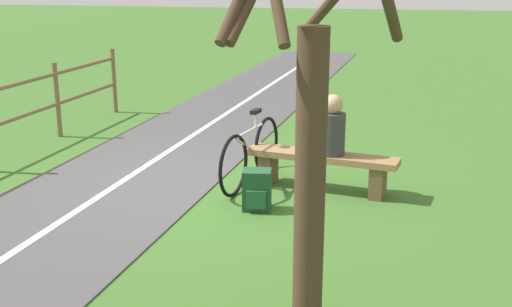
{
  "coord_description": "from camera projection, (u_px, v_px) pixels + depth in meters",
  "views": [
    {
      "loc": [
        -2.46,
        7.38,
        2.62
      ],
      "look_at": [
        -1.16,
        1.57,
        0.91
      ],
      "focal_mm": 44.68,
      "sensor_mm": 36.0,
      "label": 1
    }
  ],
  "objects": [
    {
      "name": "person_seated",
      "position": [
        332.0,
        128.0,
        7.67
      ],
      "size": [
        0.37,
        0.37,
        0.74
      ],
      "rotation": [
        0.0,
        0.0,
        -0.17
      ],
      "color": "#38383D",
      "rests_on": "bench"
    },
    {
      "name": "ground_plane",
      "position": [
        194.0,
        183.0,
        8.16
      ],
      "size": [
        80.0,
        80.0,
        0.0
      ],
      "primitive_type": "plane",
      "color": "#3D6B28"
    },
    {
      "name": "bicycle",
      "position": [
        251.0,
        153.0,
        8.05
      ],
      "size": [
        0.38,
        1.77,
        0.94
      ],
      "rotation": [
        0.0,
        0.0,
        1.38
      ],
      "color": "black",
      "rests_on": "ground_plane"
    },
    {
      "name": "tree_far_right",
      "position": [
        310.0,
        138.0,
        4.49
      ],
      "size": [
        1.34,
        1.32,
        3.2
      ],
      "color": "#473323",
      "rests_on": "ground_plane"
    },
    {
      "name": "backpack",
      "position": [
        257.0,
        190.0,
        7.21
      ],
      "size": [
        0.35,
        0.33,
        0.47
      ],
      "rotation": [
        0.0,
        0.0,
        0.14
      ],
      "color": "#1E4C2D",
      "rests_on": "ground_plane"
    },
    {
      "name": "bench",
      "position": [
        322.0,
        164.0,
        7.84
      ],
      "size": [
        1.91,
        0.67,
        0.47
      ],
      "rotation": [
        0.0,
        0.0,
        -0.17
      ],
      "color": "#937047",
      "rests_on": "ground_plane"
    }
  ]
}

